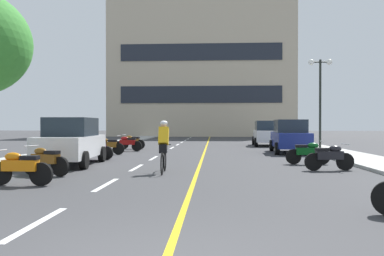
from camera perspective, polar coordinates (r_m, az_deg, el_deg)
The scene contains 30 objects.
ground_plane at distance 25.15m, azimuth 1.40°, elevation -3.03°, with size 140.00×140.00×0.00m, color #38383A.
curb_left at distance 29.25m, azimuth -12.66°, elevation -2.42°, with size 2.40×72.00×0.12m, color #A8A8A3.
curb_right at distance 28.85m, azimuth 16.06°, elevation -2.47°, with size 2.40×72.00×0.12m, color #A8A8A3.
lane_dash_0 at distance 6.89m, azimuth -21.47°, elevation -12.66°, with size 0.14×2.20×0.01m, color silver.
lane_dash_1 at distance 10.59m, azimuth -12.29°, elevation -7.98°, with size 0.14×2.20×0.01m, color silver.
lane_dash_2 at distance 14.45m, azimuth -8.02°, elevation -5.69°, with size 0.14×2.20×0.01m, color silver.
lane_dash_3 at distance 18.37m, azimuth -5.58°, elevation -4.35°, with size 0.14×2.20×0.01m, color silver.
lane_dash_4 at distance 22.32m, azimuth -4.00°, elevation -3.48°, with size 0.14×2.20×0.01m, color silver.
lane_dash_5 at distance 26.29m, azimuth -2.90°, elevation -2.87°, with size 0.14×2.20×0.01m, color silver.
lane_dash_6 at distance 30.26m, azimuth -2.09°, elevation -2.42°, with size 0.14×2.20×0.01m, color silver.
lane_dash_7 at distance 34.24m, azimuth -1.46°, elevation -2.07°, with size 0.14×2.20×0.01m, color silver.
lane_dash_8 at distance 38.23m, azimuth -0.97°, elevation -1.80°, with size 0.14×2.20×0.01m, color silver.
lane_dash_9 at distance 42.21m, azimuth -0.57°, elevation -1.57°, with size 0.14×2.20×0.01m, color silver.
lane_dash_10 at distance 46.20m, azimuth -0.24°, elevation -1.39°, with size 0.14×2.20×0.01m, color silver.
lane_dash_11 at distance 50.19m, azimuth 0.04°, elevation -1.23°, with size 0.14×2.20×0.01m, color silver.
centre_line_yellow at distance 28.14m, azimuth 2.11°, elevation -2.64°, with size 0.12×66.00×0.01m, color gold.
office_building at distance 53.74m, azimuth 1.41°, elevation 8.27°, with size 23.91×8.38×17.57m.
street_lamp_mid at distance 25.61m, azimuth 18.03°, elevation 6.13°, with size 1.46×0.36×5.45m.
parked_car_near at distance 15.80m, azimuth -16.98°, elevation -1.85°, with size 2.13×4.30×1.82m.
parked_car_mid at distance 22.21m, azimuth 13.98°, elevation -1.16°, with size 2.07×4.27×1.82m.
parked_car_far at distance 29.16m, azimuth 10.72°, elevation -0.74°, with size 2.05×4.26×1.82m.
motorcycle_1 at distance 11.04m, azimuth -23.58°, elevation -5.21°, with size 1.70×0.60×0.92m.
motorcycle_2 at distance 12.89m, azimuth -20.43°, elevation -4.38°, with size 1.65×0.77×0.92m.
motorcycle_3 at distance 14.17m, azimuth 19.26°, elevation -3.93°, with size 1.70×0.60×0.92m.
motorcycle_4 at distance 16.06m, azimuth 16.41°, elevation -3.40°, with size 1.70×0.60×0.92m.
motorcycle_5 at distance 18.15m, azimuth -13.78°, elevation -2.94°, with size 1.68×0.65×0.92m.
motorcycle_6 at distance 20.82m, azimuth -12.09°, elevation -2.48°, with size 1.70×0.60×0.92m.
motorcycle_7 at distance 23.22m, azimuth -9.30°, elevation -2.17°, with size 1.70×0.60×0.92m.
motorcycle_8 at distance 25.23m, azimuth -8.66°, elevation -1.95°, with size 1.69×0.63×0.92m.
cyclist_rider at distance 12.79m, azimuth -4.13°, elevation -2.52°, with size 0.42×1.77×1.71m.
Camera 1 is at (0.81, -4.09, 1.57)m, focal length 36.94 mm.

